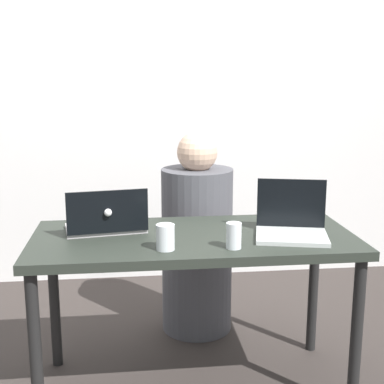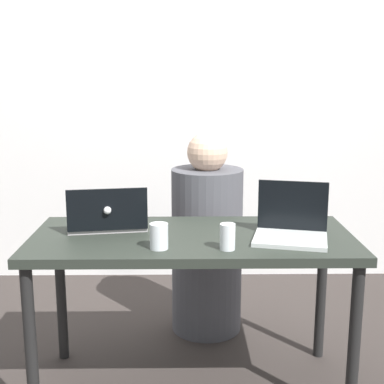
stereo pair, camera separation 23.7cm
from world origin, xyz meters
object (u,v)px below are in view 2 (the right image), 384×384
object	(u,v)px
person_at_center	(207,244)
laptop_front_right	(291,227)
water_glass_right	(227,238)
laptop_back_left	(108,220)
water_glass_left	(159,238)

from	to	relation	value
person_at_center	laptop_front_right	world-z (taller)	person_at_center
laptop_front_right	water_glass_right	world-z (taller)	laptop_front_right
laptop_back_left	water_glass_right	xyz separation A→B (m)	(0.52, -0.29, 0.00)
person_at_center	water_glass_right	world-z (taller)	person_at_center
laptop_back_left	laptop_front_right	world-z (taller)	laptop_front_right
laptop_front_right	water_glass_left	xyz separation A→B (m)	(-0.56, -0.13, -0.01)
person_at_center	laptop_front_right	distance (m)	0.79
laptop_back_left	laptop_front_right	size ratio (longest dim) A/B	1.08
person_at_center	laptop_back_left	xyz separation A→B (m)	(-0.47, -0.51, 0.28)
laptop_back_left	water_glass_left	distance (m)	0.37
person_at_center	laptop_back_left	size ratio (longest dim) A/B	2.97
person_at_center	laptop_front_right	bearing A→B (deg)	109.88
laptop_back_left	water_glass_right	distance (m)	0.60
person_at_center	water_glass_left	world-z (taller)	person_at_center
laptop_front_right	water_glass_left	world-z (taller)	laptop_front_right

